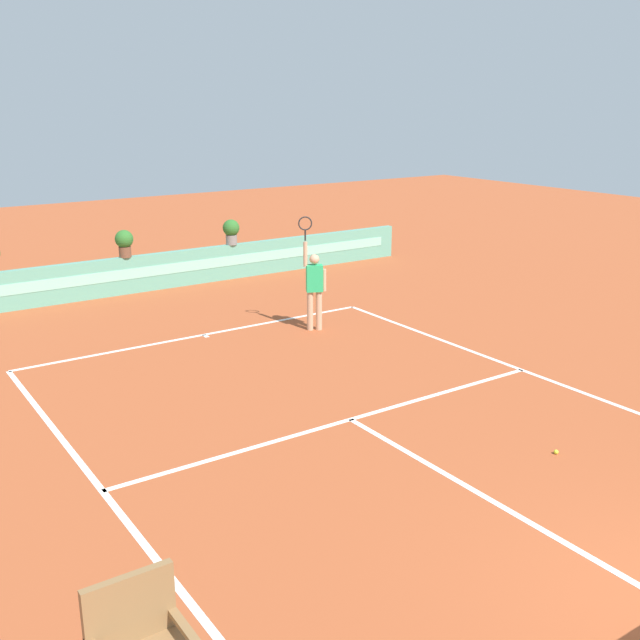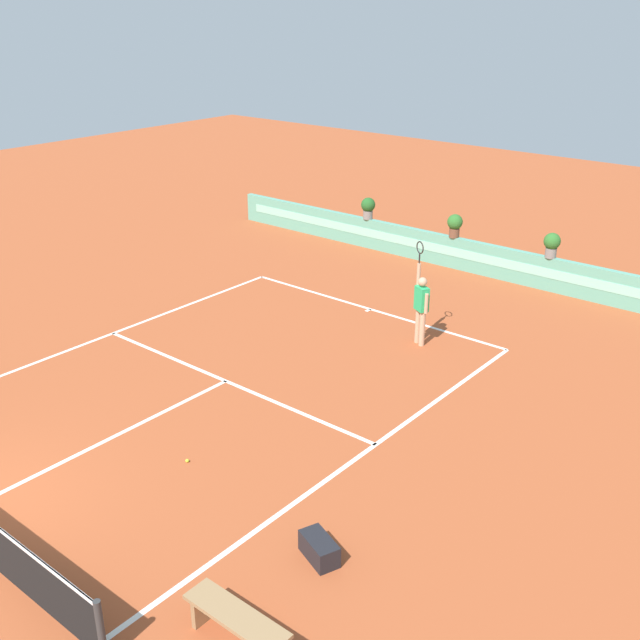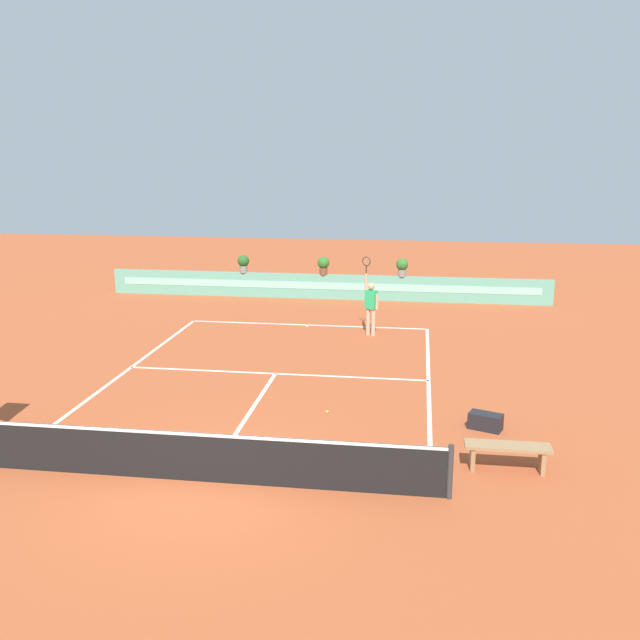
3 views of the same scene
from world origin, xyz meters
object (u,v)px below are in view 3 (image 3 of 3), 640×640
(potted_plant_centre, at_px, (323,264))
(potted_plant_right, at_px, (402,266))
(tennis_ball_near_baseline, at_px, (327,412))
(bench_courtside, at_px, (507,451))
(tennis_player, at_px, (371,304))
(gear_bag, at_px, (486,421))
(potted_plant_left, at_px, (243,263))

(potted_plant_centre, distance_m, potted_plant_right, 3.17)
(tennis_ball_near_baseline, xyz_separation_m, potted_plant_centre, (-1.85, 12.68, 1.38))
(bench_courtside, relative_size, tennis_ball_near_baseline, 23.53)
(tennis_player, height_order, potted_plant_centre, tennis_player)
(bench_courtside, bearing_deg, tennis_ball_near_baseline, 147.17)
(gear_bag, xyz_separation_m, potted_plant_centre, (-5.37, 13.13, 1.23))
(bench_courtside, xyz_separation_m, tennis_player, (-3.27, 9.55, 0.67))
(potted_plant_left, bearing_deg, tennis_player, -44.49)
(bench_courtside, height_order, potted_plant_right, potted_plant_right)
(potted_plant_centre, bearing_deg, bench_courtside, -69.65)
(potted_plant_left, distance_m, potted_plant_right, 6.50)
(bench_courtside, bearing_deg, potted_plant_centre, 110.35)
(bench_courtside, height_order, tennis_player, tennis_player)
(tennis_ball_near_baseline, distance_m, potted_plant_centre, 12.89)
(potted_plant_left, bearing_deg, bench_courtside, -59.40)
(bench_courtside, xyz_separation_m, potted_plant_left, (-8.93, 15.10, 1.04))
(potted_plant_centre, xyz_separation_m, potted_plant_right, (3.17, 0.00, 0.00))
(bench_courtside, distance_m, potted_plant_centre, 16.14)
(tennis_ball_near_baseline, bearing_deg, tennis_player, 86.15)
(gear_bag, relative_size, tennis_player, 0.27)
(tennis_player, bearing_deg, bench_courtside, -71.07)
(bench_courtside, bearing_deg, tennis_player, 108.93)
(tennis_player, height_order, tennis_ball_near_baseline, tennis_player)
(bench_courtside, distance_m, tennis_ball_near_baseline, 4.48)
(bench_courtside, distance_m, potted_plant_right, 15.33)
(tennis_player, relative_size, potted_plant_left, 3.57)
(gear_bag, bearing_deg, potted_plant_right, 99.53)
(tennis_player, relative_size, potted_plant_right, 3.57)
(gear_bag, height_order, tennis_ball_near_baseline, gear_bag)
(tennis_player, distance_m, tennis_ball_near_baseline, 7.21)
(potted_plant_left, xyz_separation_m, potted_plant_right, (6.50, 0.00, 0.00))
(potted_plant_left, bearing_deg, gear_bag, -56.46)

